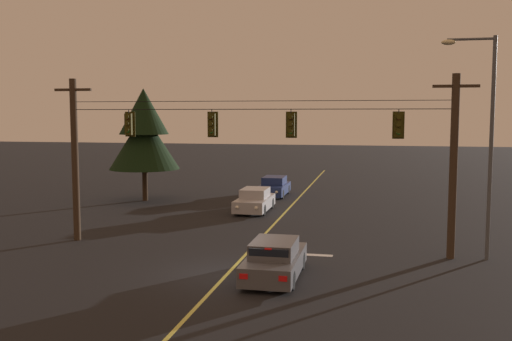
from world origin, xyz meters
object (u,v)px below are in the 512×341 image
at_px(traffic_light_leftmost, 129,124).
at_px(street_lamp_corner, 484,129).
at_px(traffic_light_right_inner, 399,125).
at_px(car_oncoming_lead, 255,201).
at_px(car_oncoming_trailing, 274,187).
at_px(traffic_light_centre, 291,125).
at_px(car_waiting_near_lane, 275,260).
at_px(traffic_light_left_inner, 212,124).
at_px(tree_verge_near, 144,133).

distance_m(traffic_light_leftmost, street_lamp_corner, 15.10).
xyz_separation_m(traffic_light_right_inner, car_oncoming_lead, (-8.03, 9.56, -4.78)).
bearing_deg(traffic_light_right_inner, car_oncoming_trailing, 116.17).
bearing_deg(street_lamp_corner, traffic_light_right_inner, -178.25).
xyz_separation_m(traffic_light_leftmost, car_oncoming_lead, (3.76, 9.56, -4.78)).
distance_m(traffic_light_centre, street_lamp_corner, 7.74).
relative_size(traffic_light_right_inner, car_oncoming_lead, 0.28).
height_order(traffic_light_right_inner, street_lamp_corner, street_lamp_corner).
bearing_deg(car_oncoming_trailing, car_waiting_near_lane, -79.88).
distance_m(traffic_light_right_inner, car_oncoming_lead, 13.36).
bearing_deg(traffic_light_right_inner, car_waiting_near_lane, -135.95).
relative_size(traffic_light_left_inner, car_oncoming_lead, 0.28).
relative_size(traffic_light_centre, car_waiting_near_lane, 0.28).
bearing_deg(car_waiting_near_lane, car_oncoming_trailing, 100.12).
bearing_deg(traffic_light_leftmost, traffic_light_left_inner, 0.00).
distance_m(traffic_light_leftmost, traffic_light_right_inner, 11.78).
xyz_separation_m(car_oncoming_lead, car_oncoming_trailing, (-0.01, 6.80, 0.00)).
bearing_deg(car_oncoming_lead, tree_verge_near, 161.63).
height_order(traffic_light_leftmost, tree_verge_near, tree_verge_near).
xyz_separation_m(traffic_light_centre, traffic_light_right_inner, (4.43, 0.00, 0.00)).
bearing_deg(traffic_light_centre, car_waiting_near_lane, -89.19).
bearing_deg(traffic_light_right_inner, traffic_light_leftmost, 180.00).
xyz_separation_m(traffic_light_left_inner, car_waiting_near_lane, (3.54, -4.22, -4.78)).
bearing_deg(traffic_light_right_inner, car_oncoming_lead, 130.03).
relative_size(traffic_light_leftmost, car_oncoming_lead, 0.28).
bearing_deg(traffic_light_centre, tree_verge_near, 133.88).
relative_size(car_waiting_near_lane, street_lamp_corner, 0.48).
distance_m(car_waiting_near_lane, car_oncoming_lead, 14.26).
relative_size(car_oncoming_trailing, street_lamp_corner, 0.49).
distance_m(car_oncoming_trailing, tree_verge_near, 9.98).
height_order(car_oncoming_trailing, street_lamp_corner, street_lamp_corner).
height_order(traffic_light_leftmost, car_oncoming_trailing, traffic_light_leftmost).
relative_size(traffic_light_left_inner, car_waiting_near_lane, 0.28).
relative_size(traffic_light_leftmost, car_waiting_near_lane, 0.28).
relative_size(traffic_light_centre, traffic_light_right_inner, 1.00).
relative_size(car_oncoming_lead, car_oncoming_trailing, 1.00).
bearing_deg(street_lamp_corner, tree_verge_near, 148.08).
relative_size(traffic_light_right_inner, tree_verge_near, 0.16).
xyz_separation_m(traffic_light_left_inner, traffic_light_centre, (3.48, 0.00, 0.00)).
xyz_separation_m(traffic_light_left_inner, tree_verge_near, (-8.33, 12.28, -0.81)).
xyz_separation_m(car_oncoming_trailing, street_lamp_corner, (11.35, -16.25, 4.65)).
bearing_deg(tree_verge_near, street_lamp_corner, -31.92).
xyz_separation_m(traffic_light_right_inner, car_oncoming_trailing, (-8.04, 16.36, -4.78)).
height_order(traffic_light_leftmost, traffic_light_left_inner, same).
relative_size(car_waiting_near_lane, car_oncoming_lead, 0.98).
distance_m(traffic_light_leftmost, car_oncoming_trailing, 17.44).
xyz_separation_m(traffic_light_leftmost, car_waiting_near_lane, (7.41, -4.22, -4.78)).
bearing_deg(car_oncoming_lead, street_lamp_corner, -39.81).
bearing_deg(traffic_light_right_inner, traffic_light_centre, 180.00).
relative_size(traffic_light_right_inner, car_oncoming_trailing, 0.28).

